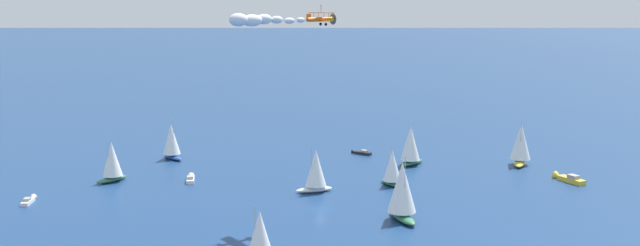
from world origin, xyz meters
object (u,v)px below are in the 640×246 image
(biplane_lead, at_px, (321,19))
(sailboat_far_port, at_px, (172,141))
(motorboat_inshore, at_px, (191,179))
(motorboat_trailing, at_px, (361,153))
(sailboat_outer_ring_e, at_px, (411,145))
(motorboat_ahead, at_px, (568,179))
(motorboat_outer_ring_a, at_px, (29,200))
(sailboat_near_centre, at_px, (392,167))
(sailboat_outer_ring_b, at_px, (402,190))
(sailboat_offshore, at_px, (260,232))
(sailboat_outer_ring_c, at_px, (112,161))
(wingwalker_lead, at_px, (321,8))
(sailboat_outer_ring_f, at_px, (521,144))
(sailboat_mid_cluster, at_px, (316,170))

(biplane_lead, bearing_deg, sailboat_far_port, 169.80)
(sailboat_far_port, height_order, motorboat_inshore, sailboat_far_port)
(motorboat_trailing, distance_m, sailboat_outer_ring_e, 19.39)
(motorboat_inshore, xyz_separation_m, motorboat_trailing, (15.24, 50.93, -0.07))
(motorboat_ahead, relative_size, motorboat_outer_ring_a, 1.59)
(sailboat_near_centre, xyz_separation_m, sailboat_outer_ring_e, (-7.72, 20.76, 1.01))
(motorboat_trailing, height_order, motorboat_ahead, motorboat_ahead)
(sailboat_outer_ring_b, bearing_deg, sailboat_offshore, -104.58)
(motorboat_inshore, distance_m, sailboat_outer_ring_e, 58.94)
(motorboat_outer_ring_a, distance_m, sailboat_outer_ring_c, 23.11)
(sailboat_outer_ring_c, bearing_deg, wingwalker_lead, 14.20)
(sailboat_far_port, distance_m, sailboat_outer_ring_e, 66.32)
(sailboat_near_centre, xyz_separation_m, motorboat_trailing, (-26.22, 23.62, -4.06))
(sailboat_outer_ring_c, bearing_deg, motorboat_trailing, 64.90)
(motorboat_outer_ring_a, distance_m, biplane_lead, 76.37)
(biplane_lead, relative_size, wingwalker_lead, 4.16)
(sailboat_outer_ring_b, xyz_separation_m, sailboat_outer_ring_f, (-1.10, 61.06, -0.44))
(sailboat_far_port, bearing_deg, sailboat_near_centre, 12.94)
(sailboat_near_centre, distance_m, wingwalker_lead, 46.24)
(biplane_lead, bearing_deg, motorboat_trailing, 116.90)
(motorboat_outer_ring_a, relative_size, sailboat_outer_ring_f, 0.45)
(sailboat_far_port, distance_m, motorboat_inshore, 26.08)
(sailboat_far_port, height_order, motorboat_trailing, sailboat_far_port)
(sailboat_outer_ring_b, bearing_deg, motorboat_trailing, 133.46)
(sailboat_outer_ring_b, bearing_deg, motorboat_ahead, 73.64)
(sailboat_outer_ring_c, xyz_separation_m, sailboat_outer_ring_e, (48.19, 60.56, 0.42))
(motorboat_trailing, relative_size, biplane_lead, 0.84)
(sailboat_near_centre, xyz_separation_m, motorboat_inshore, (-41.46, -27.31, -3.99))
(sailboat_offshore, bearing_deg, motorboat_ahead, 74.33)
(sailboat_outer_ring_f, xyz_separation_m, biplane_lead, (-16.21, -65.82, 34.81))
(motorboat_outer_ring_a, xyz_separation_m, sailboat_outer_ring_c, (-1.06, 22.61, 4.64))
(sailboat_offshore, relative_size, sailboat_outer_ring_e, 0.76)
(motorboat_trailing, xyz_separation_m, biplane_lead, (25.14, -49.56, 40.13))
(sailboat_far_port, relative_size, motorboat_inshore, 1.80)
(sailboat_mid_cluster, bearing_deg, sailboat_outer_ring_c, -151.90)
(motorboat_outer_ring_a, bearing_deg, motorboat_trailing, 71.59)
(sailboat_outer_ring_c, relative_size, sailboat_outer_ring_f, 0.88)
(sailboat_near_centre, distance_m, sailboat_offshore, 54.63)
(sailboat_near_centre, distance_m, sailboat_outer_ring_f, 42.67)
(sailboat_outer_ring_c, bearing_deg, sailboat_outer_ring_f, 48.27)
(sailboat_outer_ring_c, distance_m, sailboat_outer_ring_f, 106.76)
(sailboat_outer_ring_e, bearing_deg, sailboat_outer_ring_b, -60.26)
(sailboat_offshore, xyz_separation_m, motorboat_ahead, (23.82, 84.89, -3.54))
(sailboat_near_centre, distance_m, sailboat_outer_ring_b, 26.75)
(sailboat_near_centre, relative_size, motorboat_inshore, 1.58)
(motorboat_ahead, bearing_deg, sailboat_outer_ring_b, -106.36)
(sailboat_outer_ring_e, bearing_deg, biplane_lead, -81.89)
(sailboat_outer_ring_f, bearing_deg, biplane_lead, -103.83)
(wingwalker_lead, bearing_deg, motorboat_trailing, 116.89)
(motorboat_trailing, distance_m, sailboat_mid_cluster, 42.52)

